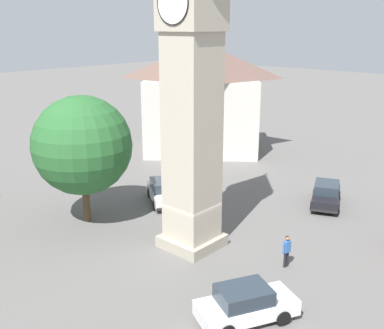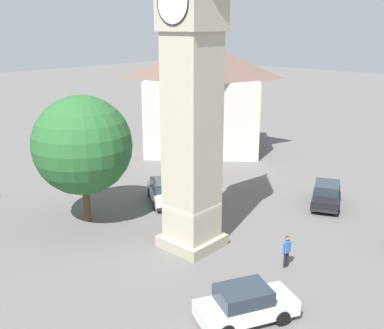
% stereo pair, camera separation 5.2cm
% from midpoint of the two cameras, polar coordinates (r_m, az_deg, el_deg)
% --- Properties ---
extents(ground_plane, '(200.00, 200.00, 0.00)m').
position_cam_midpoint_polar(ground_plane, '(25.60, 0.06, -10.01)').
color(ground_plane, '#605E5B').
extents(clock_tower, '(3.45, 3.45, 19.98)m').
position_cam_midpoint_polar(clock_tower, '(22.81, 0.07, 17.14)').
color(clock_tower, '#A59C89').
rests_on(clock_tower, ground).
extents(car_blue_kerb, '(4.36, 3.73, 1.53)m').
position_cam_midpoint_polar(car_blue_kerb, '(31.23, -3.50, -3.39)').
color(car_blue_kerb, white).
rests_on(car_blue_kerb, ground).
extents(car_silver_kerb, '(3.38, 4.44, 1.53)m').
position_cam_midpoint_polar(car_silver_kerb, '(19.55, 6.77, -16.88)').
color(car_silver_kerb, white).
rests_on(car_silver_kerb, ground).
extents(car_black_far, '(3.21, 4.46, 1.53)m').
position_cam_midpoint_polar(car_black_far, '(31.96, 16.45, -3.60)').
color(car_black_far, black).
rests_on(car_black_far, ground).
extents(pedestrian, '(0.29, 0.55, 1.69)m').
position_cam_midpoint_polar(pedestrian, '(23.52, 11.78, -10.22)').
color(pedestrian, black).
rests_on(pedestrian, ground).
extents(tree, '(5.91, 5.91, 7.78)m').
position_cam_midpoint_polar(tree, '(27.76, -13.43, 2.33)').
color(tree, brown).
rests_on(tree, ground).
extents(building_corner_back, '(13.11, 12.69, 10.14)m').
position_cam_midpoint_polar(building_corner_back, '(43.17, 1.29, 8.41)').
color(building_corner_back, beige).
rests_on(building_corner_back, ground).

